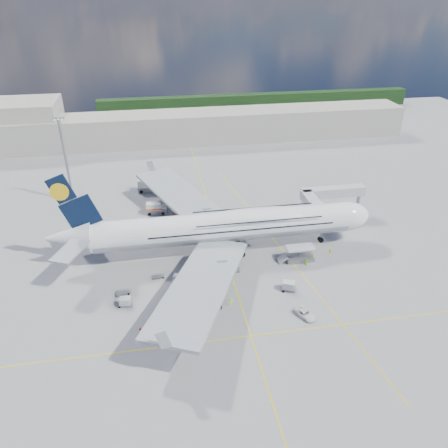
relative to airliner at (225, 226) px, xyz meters
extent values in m
plane|color=gray|center=(-0.26, -10.00, -6.87)|extent=(300.00, 300.00, 0.00)
cube|color=yellow|center=(-0.26, -10.00, -6.86)|extent=(0.25, 220.00, 0.01)
cube|color=yellow|center=(-0.26, -30.00, -6.86)|extent=(120.00, 0.25, 0.01)
cube|color=yellow|center=(13.74, 0.00, -6.86)|extent=(14.16, 99.06, 0.01)
cylinder|color=white|center=(-0.26, 0.00, -0.07)|extent=(62.00, 7.20, 7.20)
cylinder|color=#9EA0A5|center=(-0.26, 0.00, -0.22)|extent=(60.76, 7.13, 7.13)
ellipsoid|color=white|center=(7.74, 0.00, 1.91)|extent=(36.00, 6.84, 3.76)
ellipsoid|color=white|center=(30.74, 0.00, -0.07)|extent=(11.52, 7.20, 7.20)
ellipsoid|color=black|center=(33.98, 0.00, 0.53)|extent=(3.84, 4.16, 1.44)
cone|color=white|center=(-35.76, 0.00, 0.73)|extent=(10.00, 6.84, 6.84)
cube|color=black|center=(-33.76, 0.00, 9.53)|extent=(11.02, 0.46, 14.61)
cylinder|color=yellow|center=(-35.86, 0.00, 12.03)|extent=(4.00, 0.60, 4.00)
cube|color=#999EA3|center=(-8.26, 20.00, -1.27)|extent=(25.49, 39.15, 3.35)
cube|color=#999EA3|center=(-8.26, -20.00, -1.27)|extent=(25.49, 39.15, 3.35)
cylinder|color=#B7BABF|center=(-3.26, 12.50, -3.67)|extent=(5.20, 3.50, 3.50)
cylinder|color=#B7BABF|center=(-7.76, 23.00, -3.67)|extent=(5.20, 3.50, 3.50)
cylinder|color=#B7BABF|center=(-3.26, -12.50, -3.67)|extent=(5.20, 3.50, 3.50)
cylinder|color=#B7BABF|center=(-7.76, -23.00, -3.67)|extent=(5.20, 3.50, 3.50)
cylinder|color=gray|center=(24.74, 0.00, -4.67)|extent=(0.44, 0.44, 3.80)
cylinder|color=black|center=(24.74, 0.00, -6.22)|extent=(1.30, 0.90, 1.30)
cylinder|color=gray|center=(-0.26, 0.00, -4.67)|extent=(0.56, 0.56, 3.80)
cylinder|color=black|center=(-0.26, 3.20, -6.12)|extent=(1.50, 0.90, 1.50)
cube|color=#B7B7BC|center=(24.74, 8.60, 0.23)|extent=(3.00, 10.00, 2.60)
cube|color=#B7B7BC|center=(32.74, 13.60, 0.23)|extent=(18.00, 3.00, 2.60)
cylinder|color=gray|center=(26.74, 11.60, -3.32)|extent=(0.80, 0.80, 7.10)
cylinder|color=black|center=(26.74, 11.60, -6.42)|extent=(0.90, 0.80, 0.90)
cylinder|color=gray|center=(40.74, 13.60, -3.32)|extent=(1.00, 1.00, 7.10)
cube|color=gray|center=(40.74, 13.60, -6.47)|extent=(2.00, 2.00, 0.80)
cylinder|color=#B7B7BC|center=(24.74, 4.80, 0.23)|extent=(3.60, 3.60, 2.80)
cube|color=silver|center=(16.74, -7.10, -3.37)|extent=(6.50, 3.20, 0.35)
cube|color=gray|center=(16.74, -7.10, -6.32)|extent=(6.50, 3.20, 1.10)
cube|color=gray|center=(16.74, -7.10, -4.82)|extent=(0.22, 1.99, 3.00)
cylinder|color=black|center=(14.14, -8.30, -6.52)|extent=(0.70, 0.30, 0.70)
cube|color=silver|center=(12.54, -7.10, -5.87)|extent=(2.16, 2.60, 1.60)
cylinder|color=gray|center=(-40.26, 35.00, 5.63)|extent=(0.70, 0.70, 25.00)
cube|color=gray|center=(-40.26, 35.00, 18.33)|extent=(3.00, 0.40, 0.60)
cube|color=#B2AD9E|center=(-0.26, 85.00, -0.87)|extent=(180.00, 16.00, 12.00)
cube|color=#B2AD9E|center=(-70.26, 90.00, 2.13)|extent=(40.00, 22.00, 18.00)
cube|color=#193814|center=(39.74, 130.00, -2.87)|extent=(160.00, 6.00, 8.00)
cube|color=gray|center=(-24.27, -13.01, -6.52)|extent=(3.34, 2.40, 0.18)
cylinder|color=black|center=(-25.47, -13.62, -6.65)|extent=(0.44, 0.18, 0.44)
cylinder|color=black|center=(-23.07, -12.41, -6.65)|extent=(0.44, 0.18, 0.44)
cube|color=gray|center=(-12.26, -10.80, -6.53)|extent=(3.18, 2.26, 0.17)
cylinder|color=black|center=(-13.41, -11.38, -6.66)|extent=(0.42, 0.17, 0.42)
cylinder|color=black|center=(-11.11, -10.23, -6.66)|extent=(0.42, 0.17, 0.42)
cube|color=silver|center=(-12.26, -10.80, -5.77)|extent=(2.42, 1.96, 1.44)
cube|color=gray|center=(-16.60, -8.43, -6.56)|extent=(2.79, 1.71, 0.16)
cylinder|color=black|center=(-17.65, -8.96, -6.67)|extent=(0.39, 0.16, 0.39)
cylinder|color=black|center=(-15.54, -7.90, -6.67)|extent=(0.39, 0.16, 0.39)
cube|color=gray|center=(-23.63, -16.97, -6.52)|extent=(3.17, 2.02, 0.18)
cylinder|color=black|center=(-24.82, -17.56, -6.65)|extent=(0.43, 0.18, 0.43)
cylinder|color=black|center=(-22.44, -16.38, -6.65)|extent=(0.43, 0.18, 0.43)
cube|color=silver|center=(-23.63, -16.97, -5.73)|extent=(2.38, 1.80, 1.48)
cube|color=gray|center=(10.75, -17.76, -6.48)|extent=(3.77, 2.97, 0.20)
cylinder|color=black|center=(9.41, -18.43, -6.62)|extent=(0.49, 0.20, 0.49)
cylinder|color=black|center=(12.08, -17.09, -6.62)|extent=(0.49, 0.20, 0.49)
cube|color=silver|center=(10.75, -17.76, -5.59)|extent=(2.91, 2.51, 1.67)
cube|color=gray|center=(0.49, -8.93, -6.53)|extent=(3.22, 2.22, 0.18)
cylinder|color=black|center=(-0.68, -9.51, -6.65)|extent=(0.43, 0.18, 0.43)
cylinder|color=black|center=(1.67, -8.34, -6.65)|extent=(0.43, 0.18, 0.43)
cube|color=silver|center=(-7.29, -16.09, -6.17)|extent=(2.79, 1.30, 1.29)
cube|color=black|center=(-7.29, -16.09, -5.38)|extent=(1.00, 1.20, 0.50)
cylinder|color=black|center=(-8.29, -16.64, -6.55)|extent=(0.64, 0.25, 0.64)
cylinder|color=black|center=(-6.30, -15.55, -6.55)|extent=(0.64, 0.25, 0.64)
cube|color=gray|center=(-15.84, 22.56, -6.00)|extent=(5.80, 2.64, 1.73)
cube|color=silver|center=(-16.44, 22.56, -4.36)|extent=(4.35, 2.57, 1.90)
cube|color=silver|center=(-13.68, 22.56, -5.23)|extent=(1.75, 2.14, 1.38)
cube|color=black|center=(-13.07, 22.56, -5.05)|extent=(0.31, 1.73, 0.78)
cylinder|color=black|center=(-13.94, 21.57, -6.39)|extent=(0.95, 0.30, 0.95)
cylinder|color=black|center=(-17.74, 23.55, -6.39)|extent=(0.95, 0.30, 0.95)
cube|color=#FF560D|center=(-16.44, 22.56, -4.97)|extent=(4.40, 2.62, 0.43)
cube|color=gray|center=(-17.73, 38.03, -5.88)|extent=(6.62, 2.98, 1.97)
cube|color=silver|center=(-18.42, 38.03, -4.01)|extent=(4.96, 2.92, 2.17)
cube|color=silver|center=(-15.26, 38.03, -4.99)|extent=(1.99, 2.43, 1.58)
cube|color=black|center=(-14.57, 38.03, -4.80)|extent=(0.34, 1.98, 0.89)
cylinder|color=black|center=(-15.56, 36.90, -6.33)|extent=(1.09, 0.35, 1.09)
cylinder|color=black|center=(-19.90, 39.17, -6.33)|extent=(1.09, 0.35, 1.09)
imported|color=white|center=(11.39, -26.49, -6.21)|extent=(4.04, 5.22, 1.32)
imported|color=#96E217|center=(19.77, -7.92, -5.94)|extent=(0.74, 0.55, 1.85)
imported|color=#ECFF1A|center=(24.86, -6.01, -6.08)|extent=(0.93, 0.97, 1.57)
imported|color=#BFE217|center=(-5.05, -16.02, -5.97)|extent=(0.86, 1.14, 1.79)
imported|color=#A0E618|center=(17.64, -9.35, -6.04)|extent=(0.84, 0.96, 1.65)
imported|color=#B4FB1A|center=(-2.35, -20.68, -6.00)|extent=(1.20, 0.81, 1.73)
cone|color=#FF560D|center=(31.42, 7.78, -6.57)|extent=(0.47, 0.47, 0.60)
cube|color=#FF560D|center=(31.42, 7.78, -6.85)|extent=(0.41, 0.41, 0.03)
cone|color=#FF560D|center=(-9.58, 18.89, -6.58)|extent=(0.45, 0.45, 0.57)
cube|color=#FF560D|center=(-9.58, 18.89, -6.85)|extent=(0.39, 0.39, 0.03)
cone|color=#FF560D|center=(-11.50, 20.67, -6.57)|extent=(0.47, 0.47, 0.60)
cube|color=#FF560D|center=(-11.50, 20.67, -6.85)|extent=(0.41, 0.41, 0.03)
cone|color=#FF560D|center=(-12.12, -20.22, -6.58)|extent=(0.45, 0.45, 0.58)
cube|color=#FF560D|center=(-12.12, -20.22, -6.85)|extent=(0.39, 0.39, 0.03)
cone|color=#FF560D|center=(-20.74, -24.69, -6.56)|extent=(0.49, 0.49, 0.62)
cube|color=#FF560D|center=(-20.74, -24.69, -6.85)|extent=(0.42, 0.42, 0.03)
cone|color=#FF560D|center=(-38.92, 7.04, -6.62)|extent=(0.38, 0.38, 0.49)
cube|color=#FF560D|center=(-38.92, 7.04, -6.85)|extent=(0.33, 0.33, 0.03)
camera|label=1|loc=(-15.70, -89.31, 51.27)|focal=35.00mm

